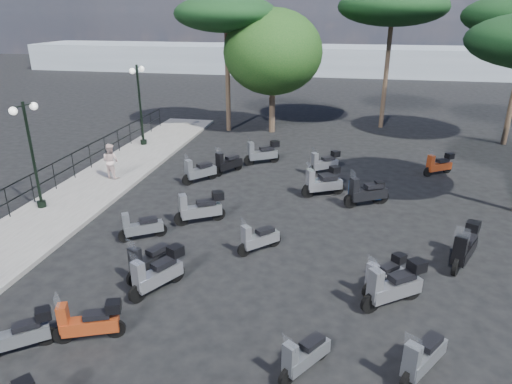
% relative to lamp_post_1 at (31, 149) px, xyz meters
% --- Properties ---
extents(ground, '(120.00, 120.00, 0.00)m').
position_rel_lamp_post_1_xyz_m(ground, '(7.24, -3.12, -2.37)').
color(ground, black).
rests_on(ground, ground).
extents(sidewalk, '(3.00, 30.00, 0.15)m').
position_rel_lamp_post_1_xyz_m(sidewalk, '(0.74, -0.12, -2.29)').
color(sidewalk, slate).
rests_on(sidewalk, ground).
extents(railing, '(0.04, 26.04, 1.10)m').
position_rel_lamp_post_1_xyz_m(railing, '(-0.56, -0.32, -1.47)').
color(railing, black).
rests_on(railing, sidewalk).
extents(lamp_post_1, '(0.42, 1.13, 3.89)m').
position_rel_lamp_post_1_xyz_m(lamp_post_1, '(0.00, 0.00, 0.00)').
color(lamp_post_1, black).
rests_on(lamp_post_1, sidewalk).
extents(lamp_post_2, '(0.36, 1.23, 4.17)m').
position_rel_lamp_post_1_xyz_m(lamp_post_2, '(0.14, 8.64, 0.16)').
color(lamp_post_2, black).
rests_on(lamp_post_2, sidewalk).
extents(pedestrian_far, '(0.86, 0.74, 1.52)m').
position_rel_lamp_post_1_xyz_m(pedestrian_far, '(1.04, 3.40, -1.46)').
color(pedestrian_far, beige).
rests_on(pedestrian_far, sidewalk).
extents(scooter_1, '(1.29, 1.07, 1.22)m').
position_rel_lamp_post_1_xyz_m(scooter_1, '(4.21, -6.81, -1.91)').
color(scooter_1, black).
rests_on(scooter_1, ground).
extents(scooter_2, '(1.50, 0.79, 1.26)m').
position_rel_lamp_post_1_xyz_m(scooter_2, '(5.50, -6.17, -1.89)').
color(scooter_2, black).
rests_on(scooter_2, ground).
extents(scooter_3, '(1.36, 0.96, 1.24)m').
position_rel_lamp_post_1_xyz_m(scooter_3, '(4.57, -1.42, -1.94)').
color(scooter_3, black).
rests_on(scooter_3, ground).
extents(scooter_4, '(1.22, 1.38, 1.39)m').
position_rel_lamp_post_1_xyz_m(scooter_4, '(4.79, 3.98, -1.89)').
color(scooter_4, black).
rests_on(scooter_4, ground).
extents(scooter_5, '(1.04, 1.48, 1.35)m').
position_rel_lamp_post_1_xyz_m(scooter_5, '(5.70, 5.32, -1.90)').
color(scooter_5, black).
rests_on(scooter_5, ground).
extents(scooter_7, '(0.94, 1.62, 1.39)m').
position_rel_lamp_post_1_xyz_m(scooter_7, '(5.77, -3.42, -1.88)').
color(scooter_7, black).
rests_on(scooter_7, ground).
extents(scooter_8, '(1.05, 1.61, 1.41)m').
position_rel_lamp_post_1_xyz_m(scooter_8, '(6.24, -4.05, -1.83)').
color(scooter_8, black).
rests_on(scooter_8, ground).
extents(scooter_9, '(1.62, 1.10, 1.44)m').
position_rel_lamp_post_1_xyz_m(scooter_9, '(6.06, 0.13, -1.83)').
color(scooter_9, black).
rests_on(scooter_9, ground).
extents(scooter_10, '(1.61, 1.12, 1.44)m').
position_rel_lamp_post_1_xyz_m(scooter_10, '(6.97, 6.98, -1.82)').
color(scooter_10, black).
rests_on(scooter_10, ground).
extents(scooter_13, '(0.96, 1.29, 1.21)m').
position_rel_lamp_post_1_xyz_m(scooter_13, '(10.28, -6.24, -1.95)').
color(scooter_13, black).
rests_on(scooter_13, ground).
extents(scooter_14, '(1.17, 1.18, 1.25)m').
position_rel_lamp_post_1_xyz_m(scooter_14, '(8.42, -1.48, -1.93)').
color(scooter_14, black).
rests_on(scooter_14, ground).
extents(scooter_15, '(1.67, 0.99, 1.44)m').
position_rel_lamp_post_1_xyz_m(scooter_15, '(10.05, 3.43, -1.87)').
color(scooter_15, black).
rests_on(scooter_15, ground).
extents(scooter_16, '(1.38, 1.11, 1.29)m').
position_rel_lamp_post_1_xyz_m(scooter_16, '(9.97, 6.21, -1.88)').
color(scooter_16, black).
rests_on(scooter_16, ground).
extents(scooter_18, '(1.06, 1.42, 1.33)m').
position_rel_lamp_post_1_xyz_m(scooter_18, '(12.60, -5.87, -1.91)').
color(scooter_18, black).
rests_on(scooter_18, ground).
extents(scooter_19, '(1.15, 1.17, 1.19)m').
position_rel_lamp_post_1_xyz_m(scooter_19, '(12.04, -2.86, -1.92)').
color(scooter_19, black).
rests_on(scooter_19, ground).
extents(scooter_20, '(1.61, 1.25, 1.49)m').
position_rel_lamp_post_1_xyz_m(scooter_20, '(12.23, -3.52, -1.81)').
color(scooter_20, black).
rests_on(scooter_20, ground).
extents(scooter_21, '(1.45, 1.19, 1.37)m').
position_rel_lamp_post_1_xyz_m(scooter_21, '(9.99, 3.79, -1.85)').
color(scooter_21, black).
rests_on(scooter_21, ground).
extents(scooter_22, '(1.50, 0.69, 1.22)m').
position_rel_lamp_post_1_xyz_m(scooter_22, '(11.67, 2.88, -1.91)').
color(scooter_22, black).
rests_on(scooter_22, ground).
extents(scooter_25, '(1.04, 1.73, 1.49)m').
position_rel_lamp_post_1_xyz_m(scooter_25, '(14.38, -1.10, -1.81)').
color(scooter_25, black).
rests_on(scooter_25, ground).
extents(scooter_26, '(1.68, 1.07, 1.49)m').
position_rel_lamp_post_1_xyz_m(scooter_26, '(11.72, 2.76, -1.85)').
color(scooter_26, black).
rests_on(scooter_26, ground).
extents(scooter_27, '(1.36, 1.02, 1.24)m').
position_rel_lamp_post_1_xyz_m(scooter_27, '(15.00, 6.98, -1.90)').
color(scooter_27, black).
rests_on(scooter_27, ground).
extents(broadleaf_tree, '(5.67, 5.67, 7.07)m').
position_rel_lamp_post_1_xyz_m(broadleaf_tree, '(6.41, 13.23, 2.29)').
color(broadleaf_tree, '#38281E').
rests_on(broadleaf_tree, ground).
extents(pine_0, '(6.31, 6.31, 8.18)m').
position_rel_lamp_post_1_xyz_m(pine_0, '(12.98, 15.71, 4.69)').
color(pine_0, '#38281E').
rests_on(pine_0, ground).
extents(pine_2, '(5.87, 5.87, 7.73)m').
position_rel_lamp_post_1_xyz_m(pine_2, '(3.75, 13.06, 4.31)').
color(pine_2, '#38281E').
rests_on(pine_2, ground).
extents(distant_hills, '(70.00, 8.00, 3.00)m').
position_rel_lamp_post_1_xyz_m(distant_hills, '(7.24, 41.88, -0.87)').
color(distant_hills, gray).
rests_on(distant_hills, ground).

